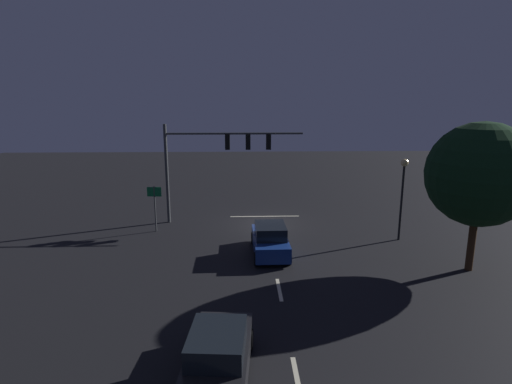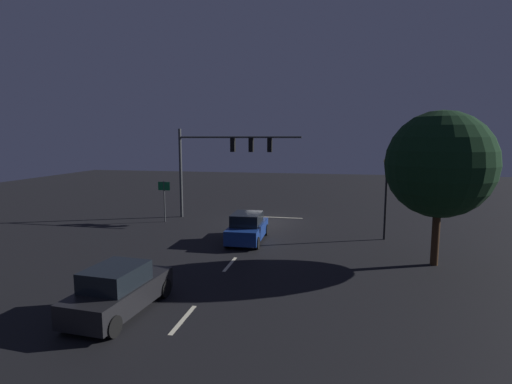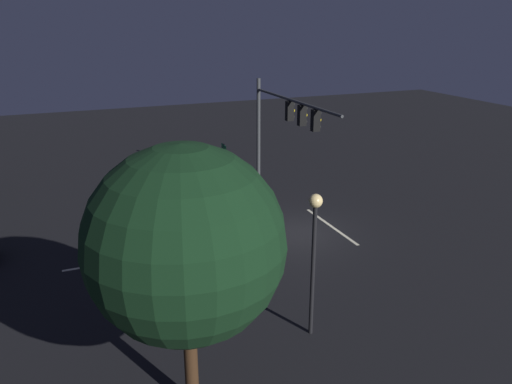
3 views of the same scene
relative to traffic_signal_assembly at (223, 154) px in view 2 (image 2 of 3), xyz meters
The scene contains 11 objects.
ground_plane 5.90m from the traffic_signal_assembly, behind, with size 80.00×80.00×0.00m, color black.
traffic_signal_assembly is the anchor object (origin of this frame).
lane_dash_far 7.42m from the traffic_signal_assembly, 126.14° to the left, with size 2.20×0.16×0.01m, color beige.
lane_dash_mid 12.06m from the traffic_signal_assembly, 107.45° to the left, with size 2.20×0.16×0.01m, color beige.
lane_dash_near 17.55m from the traffic_signal_assembly, 101.33° to the left, with size 2.20×0.16×0.01m, color beige.
stop_bar 5.99m from the traffic_signal_assembly, 160.31° to the right, with size 5.00×0.16×0.01m, color beige.
car_approaching 8.04m from the traffic_signal_assembly, 117.38° to the left, with size 1.98×4.40×1.70m.
car_distant 16.98m from the traffic_signal_assembly, 93.30° to the left, with size 2.20×4.48×1.70m.
street_lamp_left_kerb 11.95m from the traffic_signal_assembly, 159.61° to the left, with size 0.44×0.44×4.91m.
route_sign 5.13m from the traffic_signal_assembly, 27.80° to the left, with size 0.90×0.13×2.96m.
tree_left_near 15.56m from the traffic_signal_assembly, 146.06° to the left, with size 4.97×4.97×7.30m.
Camera 2 is at (-4.89, 27.90, 6.03)m, focal length 27.99 mm.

